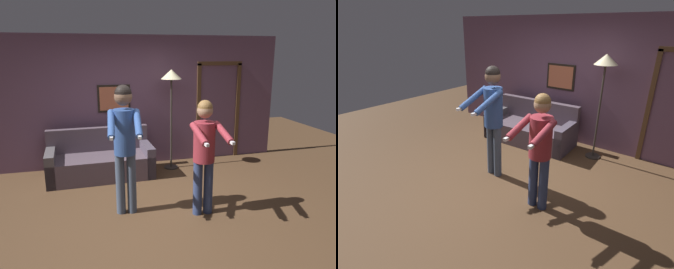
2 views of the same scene
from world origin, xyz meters
The scene contains 6 objects.
ground_plane centered at (0.00, 0.00, 0.00)m, with size 12.00×12.00×0.00m, color brown.
back_wall_assembly centered at (0.02, 2.29, 1.30)m, with size 6.40×0.10×2.60m.
couch centered at (-0.64, 1.67, 0.28)m, with size 1.93×0.91×0.87m.
torchiere_lamp centered at (0.76, 1.79, 1.69)m, with size 0.40×0.40×1.95m.
person_standing_left centered at (-0.36, 0.10, 1.14)m, with size 0.48×0.75×1.85m.
person_standing_right centered at (0.69, -0.20, 0.99)m, with size 0.44×0.70×1.65m.
Camera 2 is at (2.24, -2.88, 2.41)m, focal length 28.00 mm.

